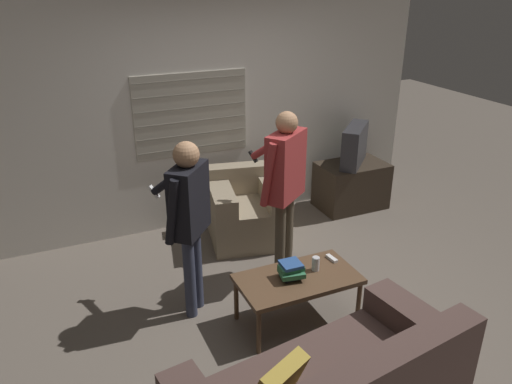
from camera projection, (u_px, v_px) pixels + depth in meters
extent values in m
plane|color=#665B51|center=(294.00, 309.00, 4.47)|extent=(16.00, 16.00, 0.00)
cube|color=silver|center=(213.00, 116.00, 5.65)|extent=(5.20, 0.06, 2.55)
cube|color=#A8A393|center=(192.00, 114.00, 5.50)|extent=(1.28, 0.02, 0.91)
cube|color=gray|center=(194.00, 147.00, 5.64)|extent=(1.26, 0.00, 0.01)
cube|color=gray|center=(193.00, 134.00, 5.58)|extent=(1.26, 0.00, 0.01)
cube|color=gray|center=(192.00, 121.00, 5.52)|extent=(1.26, 0.00, 0.01)
cube|color=gray|center=(191.00, 108.00, 5.46)|extent=(1.26, 0.00, 0.01)
cube|color=gray|center=(191.00, 94.00, 5.40)|extent=(1.26, 0.00, 0.01)
cube|color=gray|center=(190.00, 80.00, 5.33)|extent=(1.26, 0.00, 0.01)
cube|color=#4C3833|center=(417.00, 323.00, 3.48)|extent=(0.35, 0.85, 0.19)
cube|color=gray|center=(247.00, 220.00, 5.58)|extent=(0.97, 0.97, 0.45)
cube|color=gray|center=(242.00, 178.00, 5.70)|extent=(0.84, 0.36, 0.33)
cube|color=gray|center=(273.00, 192.00, 5.51)|extent=(0.40, 0.86, 0.20)
cube|color=gray|center=(221.00, 196.00, 5.39)|extent=(0.40, 0.86, 0.20)
cube|color=brown|center=(298.00, 279.00, 4.16)|extent=(1.01, 0.55, 0.04)
cylinder|color=brown|center=(236.00, 299.00, 4.27)|extent=(0.04, 0.04, 0.40)
cylinder|color=brown|center=(329.00, 275.00, 4.62)|extent=(0.04, 0.04, 0.40)
cylinder|color=brown|center=(259.00, 332.00, 3.88)|extent=(0.04, 0.04, 0.40)
cylinder|color=brown|center=(359.00, 303.00, 4.23)|extent=(0.04, 0.04, 0.40)
cube|color=#33281E|center=(351.00, 185.00, 6.33)|extent=(0.84, 0.55, 0.58)
cube|color=#2D2D33|center=(355.00, 145.00, 6.11)|extent=(0.62, 0.62, 0.49)
cube|color=#3D4738|center=(346.00, 144.00, 6.15)|extent=(0.42, 0.42, 0.40)
cylinder|color=#33384C|center=(190.00, 277.00, 4.24)|extent=(0.10, 0.10, 0.79)
cylinder|color=#33384C|center=(197.00, 268.00, 4.37)|extent=(0.10, 0.10, 0.79)
cube|color=black|center=(189.00, 200.00, 4.03)|extent=(0.42, 0.44, 0.59)
sphere|color=#A87A56|center=(186.00, 155.00, 3.87)|extent=(0.21, 0.21, 0.21)
cylinder|color=black|center=(172.00, 212.00, 3.85)|extent=(0.16, 0.15, 0.56)
cylinder|color=black|center=(176.00, 177.00, 4.25)|extent=(0.41, 0.37, 0.40)
cube|color=white|center=(154.00, 192.00, 4.38)|extent=(0.10, 0.10, 0.12)
cylinder|color=#4C4233|center=(280.00, 241.00, 4.74)|extent=(0.10, 0.10, 0.84)
cylinder|color=#4C4233|center=(288.00, 234.00, 4.87)|extent=(0.10, 0.10, 0.84)
cube|color=maroon|center=(286.00, 166.00, 4.51)|extent=(0.49, 0.43, 0.63)
sphere|color=#A87A56|center=(287.00, 123.00, 4.35)|extent=(0.20, 0.20, 0.20)
cylinder|color=maroon|center=(268.00, 175.00, 4.34)|extent=(0.15, 0.17, 0.60)
cylinder|color=maroon|center=(275.00, 143.00, 4.78)|extent=(0.37, 0.46, 0.41)
cube|color=black|center=(253.00, 157.00, 4.96)|extent=(0.09, 0.10, 0.12)
cube|color=black|center=(291.00, 275.00, 4.14)|extent=(0.17, 0.13, 0.04)
cube|color=#33754C|center=(291.00, 273.00, 4.10)|extent=(0.23, 0.20, 0.04)
cube|color=#33754C|center=(291.00, 268.00, 4.10)|extent=(0.20, 0.14, 0.04)
cube|color=#284C89|center=(291.00, 264.00, 4.09)|extent=(0.17, 0.17, 0.03)
cylinder|color=silver|center=(316.00, 264.00, 4.23)|extent=(0.07, 0.07, 0.12)
cylinder|color=silver|center=(316.00, 257.00, 4.20)|extent=(0.06, 0.06, 0.00)
cube|color=white|center=(332.00, 258.00, 4.40)|extent=(0.05, 0.13, 0.02)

